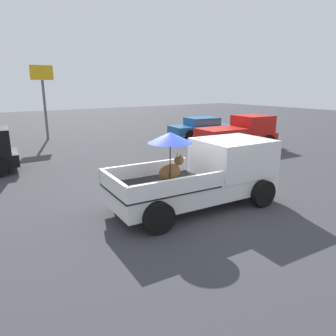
# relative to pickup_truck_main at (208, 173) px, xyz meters

# --- Properties ---
(ground_plane) EXTENTS (80.00, 80.00, 0.00)m
(ground_plane) POSITION_rel_pickup_truck_main_xyz_m (-0.45, 0.04, -0.97)
(ground_plane) COLOR #38383D
(pickup_truck_main) EXTENTS (5.18, 2.57, 2.30)m
(pickup_truck_main) POSITION_rel_pickup_truck_main_xyz_m (0.00, 0.00, 0.00)
(pickup_truck_main) COLOR black
(pickup_truck_main) RESTS_ON ground
(pickup_truck_far) EXTENTS (4.94, 2.49, 1.80)m
(pickup_truck_far) POSITION_rel_pickup_truck_main_xyz_m (7.44, 5.64, -0.09)
(pickup_truck_far) COLOR black
(pickup_truck_far) RESTS_ON ground
(parked_sedan_far) EXTENTS (4.51, 2.44, 1.33)m
(parked_sedan_far) POSITION_rel_pickup_truck_main_xyz_m (8.23, 9.91, -0.23)
(parked_sedan_far) COLOR black
(parked_sedan_far) RESTS_ON ground
(motel_sign) EXTENTS (1.40, 0.16, 4.71)m
(motel_sign) POSITION_rel_pickup_truck_main_xyz_m (-0.83, 14.94, 2.37)
(motel_sign) COLOR #59595B
(motel_sign) RESTS_ON ground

